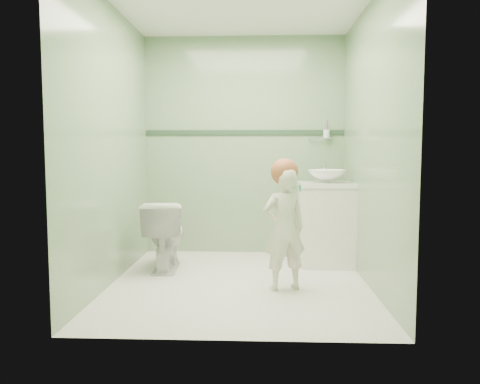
{
  "coord_description": "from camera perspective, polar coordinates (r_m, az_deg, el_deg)",
  "views": [
    {
      "loc": [
        0.17,
        -3.98,
        1.14
      ],
      "look_at": [
        0.0,
        0.15,
        0.78
      ],
      "focal_mm": 35.0,
      "sensor_mm": 36.0,
      "label": 1
    }
  ],
  "objects": [
    {
      "name": "basin",
      "position": [
        4.73,
        10.51,
        1.92
      ],
      "size": [
        0.37,
        0.37,
        0.13
      ],
      "primitive_type": "imported",
      "color": "white",
      "rests_on": "counter"
    },
    {
      "name": "ground",
      "position": [
        4.14,
        -0.09,
        -11.0
      ],
      "size": [
        2.5,
        2.5,
        0.0
      ],
      "primitive_type": "plane",
      "color": "silver",
      "rests_on": "ground"
    },
    {
      "name": "toddler",
      "position": [
        3.86,
        5.41,
        -4.53
      ],
      "size": [
        0.43,
        0.35,
        1.01
      ],
      "primitive_type": "imported",
      "rotation": [
        0.0,
        0.0,
        3.47
      ],
      "color": "beige",
      "rests_on": "ground"
    },
    {
      "name": "trim_stripe",
      "position": [
        5.22,
        0.51,
        7.29
      ],
      "size": [
        2.2,
        0.02,
        0.05
      ],
      "primitive_type": "cube",
      "color": "#27432C",
      "rests_on": "room_shell"
    },
    {
      "name": "vanity",
      "position": [
        4.78,
        10.41,
        -4.0
      ],
      "size": [
        0.52,
        0.5,
        0.8
      ],
      "primitive_type": "cube",
      "color": "silver",
      "rests_on": "ground"
    },
    {
      "name": "cup_holder",
      "position": [
        5.21,
        10.41,
        6.97
      ],
      "size": [
        0.26,
        0.07,
        0.21
      ],
      "color": "silver",
      "rests_on": "room_shell"
    },
    {
      "name": "faucet",
      "position": [
        4.91,
        10.22,
        2.96
      ],
      "size": [
        0.03,
        0.13,
        0.18
      ],
      "color": "silver",
      "rests_on": "counter"
    },
    {
      "name": "hair_cap",
      "position": [
        3.83,
        5.45,
        2.45
      ],
      "size": [
        0.22,
        0.22,
        0.22
      ],
      "primitive_type": "sphere",
      "color": "#A05430",
      "rests_on": "toddler"
    },
    {
      "name": "counter",
      "position": [
        4.74,
        10.49,
        0.9
      ],
      "size": [
        0.54,
        0.52,
        0.04
      ],
      "primitive_type": "cube",
      "color": "white",
      "rests_on": "vanity"
    },
    {
      "name": "room_shell",
      "position": [
        3.98,
        -0.09,
        5.84
      ],
      "size": [
        2.5,
        2.54,
        2.4
      ],
      "color": "#76A273",
      "rests_on": "ground"
    },
    {
      "name": "teal_toothbrush",
      "position": [
        3.73,
        7.21,
        0.51
      ],
      "size": [
        0.1,
        0.14,
        0.08
      ],
      "color": "#068B73",
      "rests_on": "toddler"
    },
    {
      "name": "toilet",
      "position": [
        4.6,
        -9.14,
        -5.18
      ],
      "size": [
        0.42,
        0.68,
        0.67
      ],
      "primitive_type": "imported",
      "rotation": [
        0.0,
        0.0,
        3.21
      ],
      "color": "white",
      "rests_on": "ground"
    }
  ]
}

